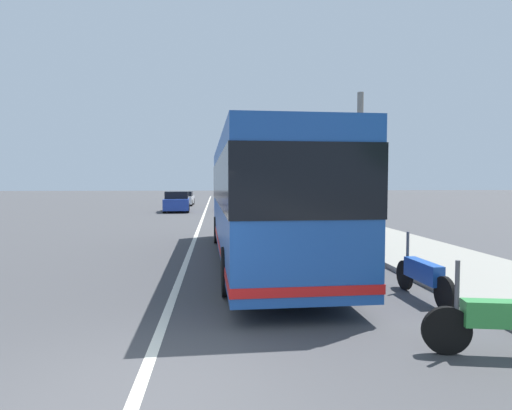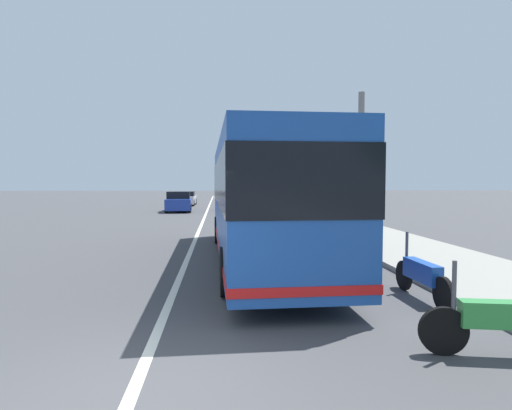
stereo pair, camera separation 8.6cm
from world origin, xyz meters
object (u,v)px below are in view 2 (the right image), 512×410
(car_side_street, at_px, (238,201))
(utility_pole, at_px, (361,163))
(motorcycle_angled, at_px, (338,239))
(car_far_distant, at_px, (186,199))
(motorcycle_nearest_curb, at_px, (422,276))
(motorcycle_mid_row, at_px, (358,254))
(car_behind_bus, at_px, (179,202))
(motorcycle_by_tree, at_px, (507,322))
(coach_bus, at_px, (260,195))

(car_side_street, height_order, utility_pole, utility_pole)
(motorcycle_angled, relative_size, car_far_distant, 0.48)
(motorcycle_nearest_curb, bearing_deg, motorcycle_mid_row, 6.32)
(motorcycle_mid_row, bearing_deg, car_behind_bus, 11.62)
(motorcycle_by_tree, bearing_deg, car_far_distant, -68.13)
(motorcycle_by_tree, distance_m, utility_pole, 13.92)
(motorcycle_mid_row, distance_m, utility_pole, 8.79)
(motorcycle_nearest_curb, height_order, motorcycle_angled, motorcycle_nearest_curb)
(car_behind_bus, bearing_deg, utility_pole, 29.41)
(coach_bus, xyz_separation_m, car_behind_bus, (21.13, 4.35, -1.19))
(coach_bus, height_order, car_side_street, coach_bus)
(coach_bus, xyz_separation_m, motorcycle_angled, (1.09, -2.63, -1.47))
(motorcycle_mid_row, relative_size, car_behind_bus, 0.51)
(motorcycle_by_tree, xyz_separation_m, car_side_street, (29.52, 2.18, 0.25))
(motorcycle_nearest_curb, relative_size, car_far_distant, 0.48)
(motorcycle_by_tree, bearing_deg, car_side_street, -74.50)
(motorcycle_angled, distance_m, car_side_street, 21.40)
(motorcycle_by_tree, height_order, car_side_street, car_side_street)
(car_far_distant, bearing_deg, motorcycle_nearest_curb, 12.20)
(car_side_street, bearing_deg, car_behind_bus, 106.39)
(motorcycle_by_tree, xyz_separation_m, car_behind_bus, (28.29, 6.91, 0.26))
(coach_bus, height_order, motorcycle_angled, coach_bus)
(car_side_street, bearing_deg, utility_pole, -161.78)
(motorcycle_nearest_curb, bearing_deg, motorcycle_angled, 0.02)
(coach_bus, bearing_deg, car_far_distant, 6.94)
(car_behind_bus, bearing_deg, car_far_distant, 177.41)
(coach_bus, relative_size, car_side_street, 2.97)
(motorcycle_mid_row, relative_size, utility_pole, 0.35)
(motorcycle_by_tree, relative_size, car_side_street, 0.56)
(car_far_distant, bearing_deg, car_behind_bus, 0.99)
(coach_bus, relative_size, motorcycle_mid_row, 5.40)
(motorcycle_by_tree, height_order, motorcycle_angled, motorcycle_by_tree)
(coach_bus, height_order, motorcycle_nearest_curb, coach_bus)
(motorcycle_by_tree, relative_size, motorcycle_angled, 1.03)
(motorcycle_mid_row, height_order, utility_pole, utility_pole)
(coach_bus, relative_size, car_far_distant, 2.58)
(motorcycle_by_tree, distance_m, car_behind_bus, 29.12)
(motorcycle_by_tree, relative_size, utility_pole, 0.36)
(motorcycle_nearest_curb, bearing_deg, car_behind_bus, 14.29)
(coach_bus, height_order, utility_pole, utility_pole)
(car_far_distant, bearing_deg, car_side_street, 31.94)
(motorcycle_mid_row, distance_m, car_side_street, 24.09)
(motorcycle_nearest_curb, relative_size, car_behind_bus, 0.51)
(motorcycle_mid_row, xyz_separation_m, motorcycle_angled, (2.73, -0.24, 0.01))
(motorcycle_by_tree, xyz_separation_m, motorcycle_angled, (8.24, -0.07, -0.02))
(motorcycle_angled, bearing_deg, motorcycle_mid_row, -177.72)
(motorcycle_by_tree, height_order, car_behind_bus, car_behind_bus)
(motorcycle_mid_row, distance_m, car_far_distant, 32.59)
(motorcycle_nearest_curb, bearing_deg, car_far_distant, 10.47)
(coach_bus, distance_m, car_behind_bus, 21.61)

